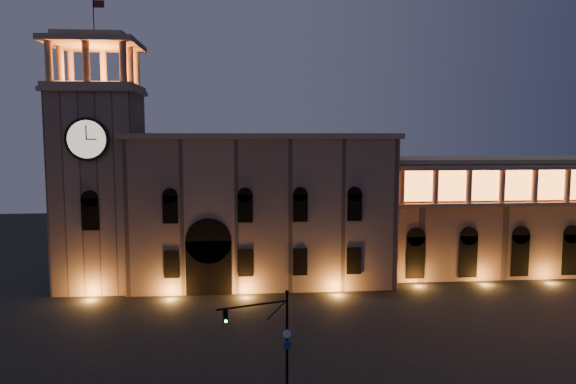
# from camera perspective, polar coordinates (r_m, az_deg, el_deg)

# --- Properties ---
(ground) EXTENTS (160.00, 160.00, 0.00)m
(ground) POSITION_cam_1_polar(r_m,az_deg,el_deg) (48.01, 0.86, -15.65)
(ground) COLOR black
(ground) RESTS_ON ground
(government_building) EXTENTS (30.80, 12.80, 17.60)m
(government_building) POSITION_cam_1_polar(r_m,az_deg,el_deg) (66.91, -2.77, -1.59)
(government_building) COLOR #856657
(government_building) RESTS_ON ground
(clock_tower) EXTENTS (9.80, 9.80, 32.40)m
(clock_tower) POSITION_cam_1_polar(r_m,az_deg,el_deg) (67.44, -18.60, 1.34)
(clock_tower) COLOR #856657
(clock_tower) RESTS_ON ground
(colonnade_wing) EXTENTS (40.60, 11.50, 14.50)m
(colonnade_wing) POSITION_cam_1_polar(r_m,az_deg,el_deg) (78.08, 23.05, -2.01)
(colonnade_wing) COLOR #806152
(colonnade_wing) RESTS_ON ground
(traffic_light) EXTENTS (5.01, 1.93, 7.20)m
(traffic_light) POSITION_cam_1_polar(r_m,az_deg,el_deg) (39.24, -1.32, -14.87)
(traffic_light) COLOR black
(traffic_light) RESTS_ON ground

